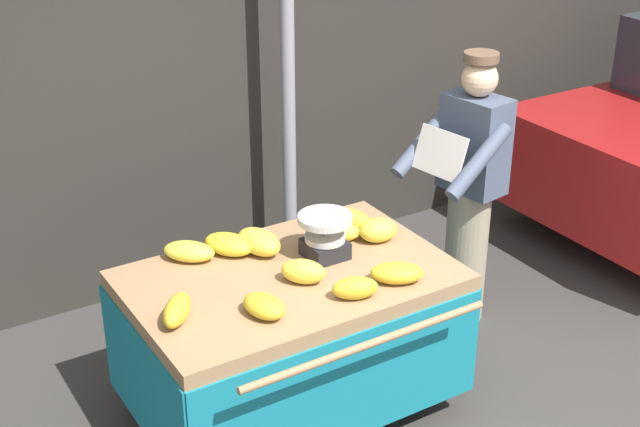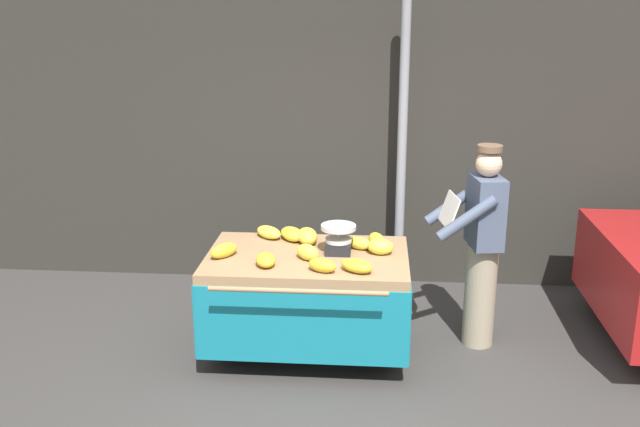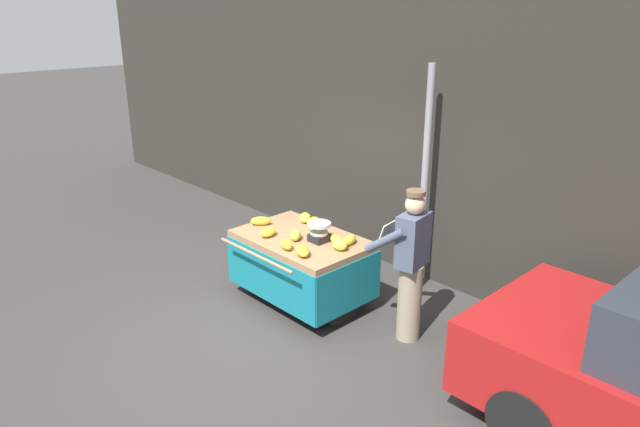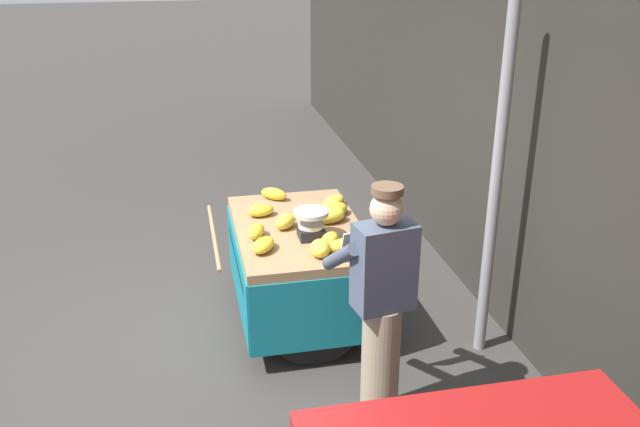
{
  "view_description": "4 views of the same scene",
  "coord_description": "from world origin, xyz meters",
  "px_view_note": "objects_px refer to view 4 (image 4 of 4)",
  "views": [
    {
      "loc": [
        -2.12,
        -2.43,
        3.05
      ],
      "look_at": [
        0.0,
        1.03,
        1.1
      ],
      "focal_mm": 49.95,
      "sensor_mm": 36.0,
      "label": 1
    },
    {
      "loc": [
        0.3,
        -4.43,
        2.83
      ],
      "look_at": [
        -0.14,
        1.04,
        1.18
      ],
      "focal_mm": 40.44,
      "sensor_mm": 36.0,
      "label": 2
    },
    {
      "loc": [
        4.53,
        -3.29,
        3.49
      ],
      "look_at": [
        0.07,
        0.95,
        1.24
      ],
      "focal_mm": 32.28,
      "sensor_mm": 36.0,
      "label": 3
    },
    {
      "loc": [
        4.89,
        0.03,
        3.14
      ],
      "look_at": [
        0.15,
        1.03,
        1.13
      ],
      "focal_mm": 38.37,
      "sensor_mm": 36.0,
      "label": 4
    }
  ],
  "objects_px": {
    "banana_bunch_2": "(343,245)",
    "banana_bunch_8": "(320,248)",
    "banana_bunch_7": "(286,221)",
    "street_pole": "(496,182)",
    "banana_bunch_0": "(334,201)",
    "banana_bunch_10": "(261,210)",
    "banana_bunch_5": "(263,245)",
    "vendor_person": "(381,306)",
    "banana_bunch_6": "(330,216)",
    "banana_cart": "(299,252)",
    "banana_bunch_4": "(335,210)",
    "banana_bunch_1": "(257,231)",
    "banana_bunch_3": "(330,239)",
    "weighing_scale": "(311,224)",
    "banana_bunch_9": "(274,194)"
  },
  "relations": [
    {
      "from": "banana_bunch_6",
      "to": "vendor_person",
      "type": "xyz_separation_m",
      "value": [
        1.43,
        0.02,
        -0.06
      ]
    },
    {
      "from": "banana_bunch_1",
      "to": "banana_bunch_0",
      "type": "bearing_deg",
      "value": 124.32
    },
    {
      "from": "weighing_scale",
      "to": "banana_bunch_6",
      "type": "height_order",
      "value": "weighing_scale"
    },
    {
      "from": "banana_bunch_4",
      "to": "banana_bunch_10",
      "type": "distance_m",
      "value": 0.63
    },
    {
      "from": "banana_bunch_7",
      "to": "vendor_person",
      "type": "xyz_separation_m",
      "value": [
        1.39,
        0.4,
        -0.05
      ]
    },
    {
      "from": "street_pole",
      "to": "banana_bunch_10",
      "type": "bearing_deg",
      "value": -123.2
    },
    {
      "from": "banana_bunch_2",
      "to": "vendor_person",
      "type": "relative_size",
      "value": 0.14
    },
    {
      "from": "banana_bunch_3",
      "to": "banana_bunch_6",
      "type": "distance_m",
      "value": 0.44
    },
    {
      "from": "banana_bunch_2",
      "to": "banana_bunch_8",
      "type": "xyz_separation_m",
      "value": [
        0.03,
        -0.18,
        0.01
      ]
    },
    {
      "from": "banana_bunch_1",
      "to": "banana_bunch_8",
      "type": "height_order",
      "value": "banana_bunch_8"
    },
    {
      "from": "banana_bunch_0",
      "to": "banana_bunch_7",
      "type": "relative_size",
      "value": 1.22
    },
    {
      "from": "banana_cart",
      "to": "banana_bunch_4",
      "type": "distance_m",
      "value": 0.48
    },
    {
      "from": "banana_bunch_5",
      "to": "weighing_scale",
      "type": "bearing_deg",
      "value": 111.63
    },
    {
      "from": "banana_cart",
      "to": "banana_bunch_6",
      "type": "xyz_separation_m",
      "value": [
        -0.03,
        0.27,
        0.3
      ]
    },
    {
      "from": "banana_bunch_2",
      "to": "banana_bunch_5",
      "type": "height_order",
      "value": "banana_bunch_2"
    },
    {
      "from": "weighing_scale",
      "to": "banana_bunch_9",
      "type": "bearing_deg",
      "value": -169.31
    },
    {
      "from": "banana_bunch_1",
      "to": "banana_bunch_2",
      "type": "distance_m",
      "value": 0.73
    },
    {
      "from": "street_pole",
      "to": "banana_bunch_0",
      "type": "height_order",
      "value": "street_pole"
    },
    {
      "from": "banana_bunch_6",
      "to": "banana_bunch_1",
      "type": "bearing_deg",
      "value": -74.78
    },
    {
      "from": "weighing_scale",
      "to": "banana_bunch_3",
      "type": "relative_size",
      "value": 1.21
    },
    {
      "from": "street_pole",
      "to": "banana_bunch_2",
      "type": "relative_size",
      "value": 11.57
    },
    {
      "from": "banana_bunch_1",
      "to": "banana_bunch_9",
      "type": "relative_size",
      "value": 0.86
    },
    {
      "from": "weighing_scale",
      "to": "banana_bunch_3",
      "type": "distance_m",
      "value": 0.21
    },
    {
      "from": "banana_bunch_6",
      "to": "banana_bunch_10",
      "type": "height_order",
      "value": "banana_bunch_6"
    },
    {
      "from": "banana_bunch_4",
      "to": "banana_bunch_7",
      "type": "relative_size",
      "value": 1.24
    },
    {
      "from": "banana_bunch_1",
      "to": "banana_bunch_5",
      "type": "relative_size",
      "value": 0.85
    },
    {
      "from": "banana_bunch_7",
      "to": "vendor_person",
      "type": "height_order",
      "value": "vendor_person"
    },
    {
      "from": "banana_bunch_0",
      "to": "banana_bunch_3",
      "type": "height_order",
      "value": "banana_bunch_0"
    },
    {
      "from": "banana_cart",
      "to": "banana_bunch_0",
      "type": "bearing_deg",
      "value": 133.29
    },
    {
      "from": "banana_bunch_10",
      "to": "banana_bunch_7",
      "type": "bearing_deg",
      "value": 28.41
    },
    {
      "from": "weighing_scale",
      "to": "banana_bunch_10",
      "type": "height_order",
      "value": "weighing_scale"
    },
    {
      "from": "banana_bunch_6",
      "to": "weighing_scale",
      "type": "bearing_deg",
      "value": -38.4
    },
    {
      "from": "banana_bunch_6",
      "to": "banana_bunch_5",
      "type": "bearing_deg",
      "value": -55.19
    },
    {
      "from": "banana_bunch_7",
      "to": "banana_bunch_10",
      "type": "height_order",
      "value": "banana_bunch_7"
    },
    {
      "from": "banana_bunch_6",
      "to": "banana_bunch_8",
      "type": "relative_size",
      "value": 1.32
    },
    {
      "from": "banana_bunch_3",
      "to": "banana_bunch_10",
      "type": "bearing_deg",
      "value": -147.19
    },
    {
      "from": "banana_bunch_4",
      "to": "banana_bunch_5",
      "type": "xyz_separation_m",
      "value": [
        0.57,
        -0.69,
        -0.0
      ]
    },
    {
      "from": "banana_bunch_0",
      "to": "banana_bunch_9",
      "type": "distance_m",
      "value": 0.57
    },
    {
      "from": "banana_bunch_2",
      "to": "banana_bunch_8",
      "type": "relative_size",
      "value": 1.18
    },
    {
      "from": "banana_bunch_2",
      "to": "vendor_person",
      "type": "bearing_deg",
      "value": 3.32
    },
    {
      "from": "banana_bunch_4",
      "to": "banana_bunch_6",
      "type": "height_order",
      "value": "banana_bunch_6"
    },
    {
      "from": "street_pole",
      "to": "banana_bunch_8",
      "type": "xyz_separation_m",
      "value": [
        -0.19,
        -1.28,
        -0.5
      ]
    },
    {
      "from": "banana_bunch_9",
      "to": "banana_bunch_7",
      "type": "bearing_deg",
      "value": -0.05
    },
    {
      "from": "banana_bunch_2",
      "to": "banana_bunch_10",
      "type": "height_order",
      "value": "banana_bunch_2"
    },
    {
      "from": "street_pole",
      "to": "banana_bunch_9",
      "type": "distance_m",
      "value": 2.09
    },
    {
      "from": "street_pole",
      "to": "banana_bunch_1",
      "type": "xyz_separation_m",
      "value": [
        -0.62,
        -1.71,
        -0.51
      ]
    },
    {
      "from": "banana_bunch_4",
      "to": "weighing_scale",
      "type": "bearing_deg",
      "value": -35.23
    },
    {
      "from": "banana_bunch_0",
      "to": "banana_bunch_1",
      "type": "distance_m",
      "value": 0.91
    },
    {
      "from": "banana_bunch_7",
      "to": "street_pole",
      "type": "bearing_deg",
      "value": 62.59
    },
    {
      "from": "banana_bunch_5",
      "to": "banana_bunch_7",
      "type": "distance_m",
      "value": 0.46
    }
  ]
}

